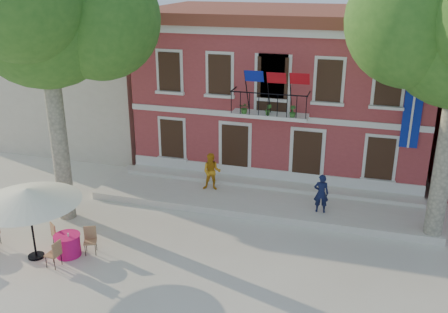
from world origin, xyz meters
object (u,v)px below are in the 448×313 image
Objects in this scene: pedestrian_navy at (321,193)px; pedestrian_orange at (212,172)px; patio_umbrella at (27,196)px; cafe_table_1 at (68,244)px; plane_tree_west at (43,13)px.

pedestrian_navy is 4.78m from pedestrian_orange.
cafe_table_1 is (0.99, 0.43, -1.87)m from patio_umbrella.
plane_tree_west is 6.75× the size of pedestrian_navy.
cafe_table_1 is (1.64, -2.50, -7.38)m from plane_tree_west.
pedestrian_navy is at bearing 32.93° from cafe_table_1.
patio_umbrella reaches higher than pedestrian_navy.
plane_tree_west is 7.96m from cafe_table_1.
cafe_table_1 is at bearing 26.20° from pedestrian_navy.
pedestrian_orange is at bearing 61.52° from cafe_table_1.
plane_tree_west is at bearing 123.20° from cafe_table_1.
pedestrian_navy is at bearing -19.21° from pedestrian_orange.
plane_tree_west is at bearing -153.72° from pedestrian_orange.
pedestrian_navy is 0.96× the size of pedestrian_orange.
cafe_table_1 is at bearing 23.40° from patio_umbrella.
plane_tree_west is at bearing 102.45° from patio_umbrella.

